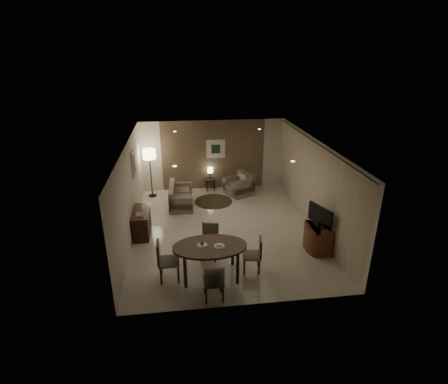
{
  "coord_description": "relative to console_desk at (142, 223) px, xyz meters",
  "views": [
    {
      "loc": [
        -1.25,
        -9.49,
        5.18
      ],
      "look_at": [
        0.0,
        0.2,
        1.15
      ],
      "focal_mm": 28.0,
      "sensor_mm": 36.0,
      "label": 1
    }
  ],
  "objects": [
    {
      "name": "sofa",
      "position": [
        1.19,
        1.96,
        -0.0
      ],
      "size": [
        1.62,
        0.84,
        0.75
      ],
      "primitive_type": null,
      "rotation": [
        0.0,
        0.0,
        1.54
      ],
      "color": "gray",
      "rests_on": "floor"
    },
    {
      "name": "side_table",
      "position": [
        2.35,
        3.25,
        -0.14
      ],
      "size": [
        0.38,
        0.38,
        0.48
      ],
      "primitive_type": null,
      "color": "black",
      "rests_on": "floor"
    },
    {
      "name": "chair_left",
      "position": [
        0.84,
        -2.34,
        0.13
      ],
      "size": [
        0.5,
        0.5,
        1.01
      ],
      "primitive_type": null,
      "rotation": [
        0.0,
        0.0,
        1.59
      ],
      "color": "gray",
      "rests_on": "floor"
    },
    {
      "name": "downlight_fr",
      "position": [
        3.89,
        1.8,
        2.31
      ],
      "size": [
        0.1,
        0.1,
        0.01
      ],
      "primitive_type": "cylinder",
      "color": "white",
      "rests_on": "ceiling"
    },
    {
      "name": "table_lamp",
      "position": [
        2.35,
        3.25,
        0.35
      ],
      "size": [
        0.22,
        0.22,
        0.5
      ],
      "primitive_type": null,
      "color": "#FFEAC1",
      "rests_on": "side_table"
    },
    {
      "name": "fruit_apple",
      "position": [
        1.64,
        -2.28,
        0.52
      ],
      "size": [
        0.09,
        0.09,
        0.09
      ],
      "primitive_type": "sphere",
      "color": "#AF1441",
      "rests_on": "plate_a"
    },
    {
      "name": "dining_table",
      "position": [
        1.82,
        -2.33,
        0.04
      ],
      "size": [
        1.78,
        1.11,
        0.84
      ],
      "primitive_type": null,
      "color": "#472B16",
      "rests_on": "floor"
    },
    {
      "name": "chair_far",
      "position": [
        1.87,
        -1.55,
        0.09
      ],
      "size": [
        0.55,
        0.55,
        0.93
      ],
      "primitive_type": null,
      "rotation": [
        0.0,
        0.0,
        -0.25
      ],
      "color": "gray",
      "rests_on": "floor"
    },
    {
      "name": "flat_tv",
      "position": [
        4.87,
        -1.5,
        0.65
      ],
      "size": [
        0.36,
        0.85,
        0.6
      ],
      "primitive_type": null,
      "rotation": [
        0.0,
        0.0,
        0.35
      ],
      "color": "black",
      "rests_on": "tv_cabinet"
    },
    {
      "name": "art_left_canvas",
      "position": [
        -0.21,
        1.2,
        1.48
      ],
      "size": [
        0.01,
        0.46,
        0.64
      ],
      "primitive_type": "cube",
      "color": "gray",
      "rests_on": "wall_left"
    },
    {
      "name": "plate_b",
      "position": [
        2.04,
        -2.38,
        0.47
      ],
      "size": [
        0.26,
        0.26,
        0.02
      ],
      "primitive_type": "cylinder",
      "color": "white",
      "rests_on": "dining_table"
    },
    {
      "name": "telephone",
      "position": [
        0.0,
        -0.3,
        0.43
      ],
      "size": [
        0.2,
        0.14,
        0.09
      ],
      "primitive_type": null,
      "color": "white",
      "rests_on": "console_desk"
    },
    {
      "name": "armchair",
      "position": [
        3.37,
        2.68,
        0.03
      ],
      "size": [
        1.18,
        1.2,
        0.81
      ],
      "primitive_type": null,
      "rotation": [
        0.0,
        0.0,
        -1.12
      ],
      "color": "gray",
      "rests_on": "floor"
    },
    {
      "name": "art_left_frame",
      "position": [
        -0.23,
        1.2,
        1.48
      ],
      "size": [
        0.03,
        0.6,
        0.8
      ],
      "primitive_type": "cube",
      "color": "silver",
      "rests_on": "wall_left"
    },
    {
      "name": "plate_a",
      "position": [
        1.64,
        -2.28,
        0.47
      ],
      "size": [
        0.26,
        0.26,
        0.02
      ],
      "primitive_type": "cylinder",
      "color": "white",
      "rests_on": "dining_table"
    },
    {
      "name": "round_rug",
      "position": [
        2.35,
        2.11,
        -0.37
      ],
      "size": [
        1.37,
        1.37,
        0.01
      ],
      "primitive_type": "cylinder",
      "color": "#382F1F",
      "rests_on": "floor"
    },
    {
      "name": "chair_right",
      "position": [
        2.87,
        -2.26,
        0.08
      ],
      "size": [
        0.5,
        0.5,
        0.9
      ],
      "primitive_type": null,
      "rotation": [
        0.0,
        0.0,
        -1.74
      ],
      "color": "gray",
      "rests_on": "floor"
    },
    {
      "name": "downlight_nl",
      "position": [
        1.09,
        -1.8,
        2.31
      ],
      "size": [
        0.1,
        0.1,
        0.01
      ],
      "primitive_type": "cylinder",
      "color": "white",
      "rests_on": "ceiling"
    },
    {
      "name": "taupe_accent",
      "position": [
        2.49,
        3.48,
        0.98
      ],
      "size": [
        3.96,
        0.03,
        2.7
      ],
      "primitive_type": "cube",
      "color": "#77624A",
      "rests_on": "wall_back"
    },
    {
      "name": "curtain_wall",
      "position": [
        5.17,
        0.0,
        0.95
      ],
      "size": [
        0.08,
        6.7,
        2.58
      ],
      "primitive_type": null,
      "color": "beige",
      "rests_on": "wall_right"
    },
    {
      "name": "curtain_rod",
      "position": [
        5.17,
        0.0,
        2.27
      ],
      "size": [
        0.03,
        6.8,
        0.03
      ],
      "primitive_type": "cylinder",
      "rotation": [
        1.57,
        0.0,
        0.0
      ],
      "color": "black",
      "rests_on": "wall_right"
    },
    {
      "name": "napkin",
      "position": [
        2.04,
        -2.38,
        0.49
      ],
      "size": [
        0.12,
        0.08,
        0.03
      ],
      "primitive_type": "cube",
      "color": "white",
      "rests_on": "plate_b"
    },
    {
      "name": "art_back_canvas",
      "position": [
        2.59,
        3.44,
        1.23
      ],
      "size": [
        0.34,
        0.01,
        0.34
      ],
      "primitive_type": "cube",
      "color": "black",
      "rests_on": "wall_back"
    },
    {
      "name": "chair_near",
      "position": [
        1.82,
        -3.17,
        0.08
      ],
      "size": [
        0.45,
        0.45,
        0.92
      ],
      "primitive_type": null,
      "rotation": [
        0.0,
        0.0,
        3.15
      ],
      "color": "gray",
      "rests_on": "floor"
    },
    {
      "name": "downlight_nr",
      "position": [
        3.89,
        -1.8,
        2.31
      ],
      "size": [
        0.1,
        0.1,
        0.01
      ],
      "primitive_type": "cylinder",
      "color": "white",
      "rests_on": "ceiling"
    },
    {
      "name": "downlight_fl",
      "position": [
        1.09,
        1.8,
        2.31
      ],
      "size": [
        0.1,
        0.1,
        0.01
      ],
      "primitive_type": "cylinder",
      "color": "white",
      "rests_on": "ceiling"
    },
    {
      "name": "console_desk",
      "position": [
        0.0,
        0.0,
        0.0
      ],
      "size": [
        0.48,
        1.2,
        0.75
      ],
      "primitive_type": null,
      "color": "#472B16",
      "rests_on": "floor"
    },
    {
      "name": "tv_cabinet",
      "position": [
        4.89,
        -1.5,
        -0.03
      ],
      "size": [
        0.48,
        0.9,
        0.7
      ],
      "primitive_type": null,
      "color": "brown",
      "rests_on": "floor"
    },
    {
      "name": "room_shell",
      "position": [
        2.49,
        0.4,
        0.98
      ],
      "size": [
        5.5,
        7.0,
        2.7
      ],
      "color": "beige",
      "rests_on": "ground"
    },
    {
      "name": "floor_lamp",
      "position": [
        0.11,
        2.92,
        0.54
      ],
      "size": [
        0.46,
        0.46,
        1.82
      ],
      "primitive_type": null,
      "color": "#FFE5B7",
      "rests_on": "floor"
    },
    {
      "name": "art_back_frame",
      "position": [
        2.59,
        3.46,
        1.23
      ],
      "size": [
        0.72,
        0.03,
        0.72
      ],
      "primitive_type": "cube",
      "color": "silver",
      "rests_on": "wall_back"
    }
  ]
}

